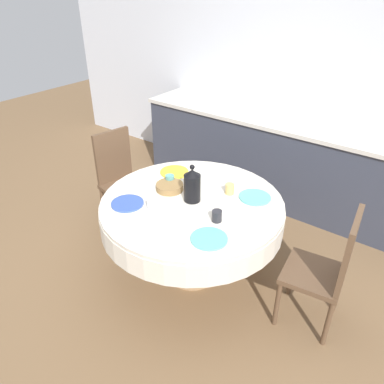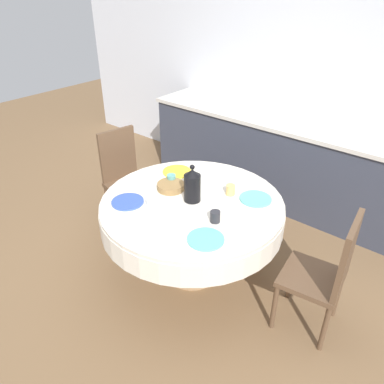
# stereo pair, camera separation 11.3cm
# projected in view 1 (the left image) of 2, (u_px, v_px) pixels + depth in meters

# --- Properties ---
(ground_plane) EXTENTS (12.00, 12.00, 0.00)m
(ground_plane) POSITION_uv_depth(u_px,v_px,m) (192.00, 272.00, 3.25)
(ground_plane) COLOR brown
(wall_back) EXTENTS (7.00, 0.05, 2.60)m
(wall_back) POSITION_uv_depth(u_px,v_px,m) (303.00, 77.00, 3.91)
(wall_back) COLOR silver
(wall_back) RESTS_ON ground_plane
(kitchen_counter) EXTENTS (3.24, 0.64, 0.93)m
(kitchen_counter) POSITION_uv_depth(u_px,v_px,m) (279.00, 160.00, 4.11)
(kitchen_counter) COLOR #383D4C
(kitchen_counter) RESTS_ON ground_plane
(dining_table) EXTENTS (1.42, 1.42, 0.73)m
(dining_table) POSITION_uv_depth(u_px,v_px,m) (192.00, 214.00, 2.94)
(dining_table) COLOR tan
(dining_table) RESTS_ON ground_plane
(chair_left) EXTENTS (0.45, 0.45, 0.96)m
(chair_left) POSITION_uv_depth(u_px,v_px,m) (328.00, 268.00, 2.54)
(chair_left) COLOR brown
(chair_left) RESTS_ON ground_plane
(chair_right) EXTENTS (0.47, 0.47, 0.96)m
(chair_right) POSITION_uv_depth(u_px,v_px,m) (120.00, 176.00, 3.67)
(chair_right) COLOR brown
(chair_right) RESTS_ON ground_plane
(plate_near_left) EXTENTS (0.25, 0.25, 0.01)m
(plate_near_left) POSITION_uv_depth(u_px,v_px,m) (127.00, 203.00, 2.83)
(plate_near_left) COLOR #3856AD
(plate_near_left) RESTS_ON dining_table
(cup_near_left) EXTENTS (0.07, 0.07, 0.08)m
(cup_near_left) POSITION_uv_depth(u_px,v_px,m) (152.00, 204.00, 2.76)
(cup_near_left) COLOR white
(cup_near_left) RESTS_ON dining_table
(plate_near_right) EXTENTS (0.25, 0.25, 0.01)m
(plate_near_right) POSITION_uv_depth(u_px,v_px,m) (209.00, 239.00, 2.46)
(plate_near_right) COLOR #60BCB7
(plate_near_right) RESTS_ON dining_table
(cup_near_right) EXTENTS (0.07, 0.07, 0.08)m
(cup_near_right) POSITION_uv_depth(u_px,v_px,m) (217.00, 216.00, 2.63)
(cup_near_right) COLOR #28282D
(cup_near_right) RESTS_ON dining_table
(plate_far_left) EXTENTS (0.25, 0.25, 0.01)m
(plate_far_left) POSITION_uv_depth(u_px,v_px,m) (174.00, 172.00, 3.28)
(plate_far_left) COLOR yellow
(plate_far_left) RESTS_ON dining_table
(cup_far_left) EXTENTS (0.07, 0.07, 0.08)m
(cup_far_left) POSITION_uv_depth(u_px,v_px,m) (170.00, 180.00, 3.08)
(cup_far_left) COLOR #5BA39E
(cup_far_left) RESTS_ON dining_table
(plate_far_right) EXTENTS (0.25, 0.25, 0.01)m
(plate_far_right) POSITION_uv_depth(u_px,v_px,m) (255.00, 197.00, 2.91)
(plate_far_right) COLOR #60BCB7
(plate_far_right) RESTS_ON dining_table
(cup_far_right) EXTENTS (0.07, 0.07, 0.08)m
(cup_far_right) POSITION_uv_depth(u_px,v_px,m) (230.00, 189.00, 2.95)
(cup_far_right) COLOR #DBB766
(cup_far_right) RESTS_ON dining_table
(coffee_carafe) EXTENTS (0.13, 0.13, 0.30)m
(coffee_carafe) POSITION_uv_depth(u_px,v_px,m) (192.00, 185.00, 2.82)
(coffee_carafe) COLOR black
(coffee_carafe) RESTS_ON dining_table
(bread_basket) EXTENTS (0.22, 0.22, 0.05)m
(bread_basket) POSITION_uv_depth(u_px,v_px,m) (170.00, 187.00, 3.01)
(bread_basket) COLOR olive
(bread_basket) RESTS_ON dining_table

